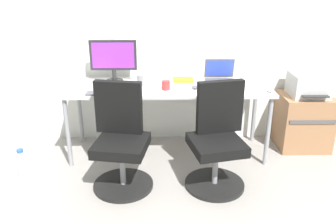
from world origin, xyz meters
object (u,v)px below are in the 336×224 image
Objects in this scene: office_chair_left at (121,141)px; desktop_monitor at (113,58)px; side_cabinet at (303,121)px; office_chair_right at (217,141)px; water_bottle_on_floor at (22,165)px; printer at (309,85)px; coffee_mug at (166,85)px; open_laptop at (220,76)px.

desktop_monitor is (-0.13, 0.77, 0.57)m from office_chair_left.
office_chair_left is at bearing -159.40° from side_cabinet.
office_chair_left is 1.96× the size of desktop_monitor.
office_chair_right is 1.38m from desktop_monitor.
water_bottle_on_floor is (-2.85, -0.64, -0.15)m from side_cabinet.
desktop_monitor reaches higher than water_bottle_on_floor.
coffee_mug is (-1.51, -0.24, 0.08)m from printer.
coffee_mug is (-0.45, 0.47, 0.37)m from office_chair_right.
side_cabinet is at bearing 9.19° from coffee_mug.
printer is (1.06, 0.72, 0.29)m from office_chair_right.
office_chair_right is 10.22× the size of coffee_mug.
office_chair_left is 1.29m from open_laptop.
printer is 2.06m from desktop_monitor.
water_bottle_on_floor is (-2.85, -0.64, -0.57)m from printer.
office_chair_left reaches higher than side_cabinet.
printer is 0.94m from open_laptop.
open_laptop reaches higher than office_chair_left.
printer is 1.29× the size of water_bottle_on_floor.
office_chair_right is at bearing -38.07° from desktop_monitor.
water_bottle_on_floor is 1.00× the size of open_laptop.
office_chair_right is 1.28m from side_cabinet.
office_chair_right is at bearing -99.14° from open_laptop.
desktop_monitor reaches higher than office_chair_right.
office_chair_left is 0.72m from coffee_mug.
water_bottle_on_floor is at bearing 177.49° from office_chair_right.
office_chair_right reaches higher than coffee_mug.
desktop_monitor is at bearing 150.93° from coffee_mug.
office_chair_left is 0.97m from desktop_monitor.
printer is at bearing -1.57° from desktop_monitor.
coffee_mug reaches higher than water_bottle_on_floor.
office_chair_right is 2.35× the size of printer.
coffee_mug is at bearing 16.45° from water_bottle_on_floor.
open_laptop is 3.37× the size of coffee_mug.
office_chair_right is at bearing -145.80° from printer.
desktop_monitor is 1.55× the size of open_laptop.
coffee_mug is at bearing -170.84° from printer.
desktop_monitor reaches higher than side_cabinet.
office_chair_left is 2.04m from side_cabinet.
office_chair_right is 1.58× the size of side_cabinet.
water_bottle_on_floor is (-0.94, 0.08, -0.28)m from office_chair_left.
office_chair_right is 3.03× the size of open_laptop.
side_cabinet is 2.16m from desktop_monitor.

